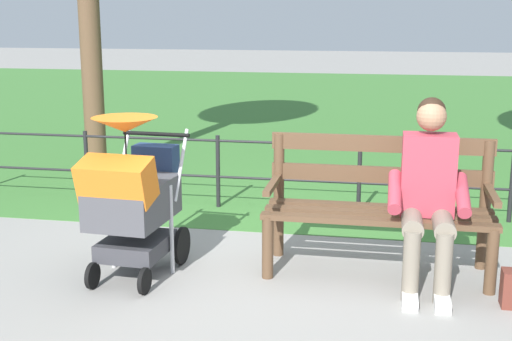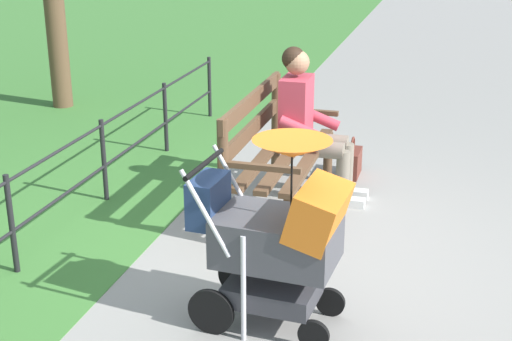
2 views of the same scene
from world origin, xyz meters
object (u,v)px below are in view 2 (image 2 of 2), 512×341
(park_bench, at_px, (273,147))
(handbag, at_px, (352,162))
(person_on_bench, at_px, (309,120))
(stroller, at_px, (278,232))

(park_bench, relative_size, handbag, 4.33)
(handbag, bearing_deg, person_on_bench, -24.45)
(park_bench, relative_size, stroller, 1.39)
(handbag, bearing_deg, park_bench, -28.12)
(park_bench, xyz_separation_m, handbag, (-0.95, 0.51, -0.40))
(park_bench, distance_m, handbag, 1.15)
(person_on_bench, distance_m, handbag, 0.88)
(park_bench, distance_m, stroller, 1.74)
(person_on_bench, relative_size, handbag, 3.45)
(handbag, bearing_deg, stroller, -0.96)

